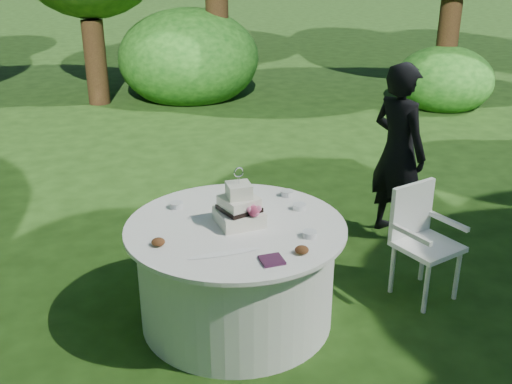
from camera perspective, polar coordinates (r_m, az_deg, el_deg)
ground at (r=4.59m, az=-1.82°, el=-11.83°), size 80.00×80.00×0.00m
napkins at (r=3.73m, az=1.53°, el=-6.51°), size 0.14×0.14×0.02m
feather_plume at (r=3.82m, az=-3.07°, el=-5.87°), size 0.48×0.07×0.01m
guest at (r=5.66m, az=13.38°, el=3.75°), size 0.54×0.69×1.65m
table at (r=4.38m, az=-1.88°, el=-7.64°), size 1.56×1.56×0.77m
cake at (r=4.17m, az=-1.57°, el=-1.59°), size 0.32×0.32×0.42m
chair at (r=4.82m, az=15.42°, el=-3.79°), size 0.53×0.53×0.89m
votives at (r=4.40m, az=1.08°, el=-1.62°), size 0.97×0.85×0.04m
petal_cups at (r=3.87m, az=-2.58°, el=-5.15°), size 0.94×0.48×0.05m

